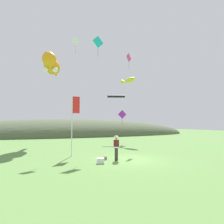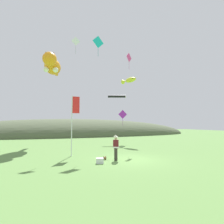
# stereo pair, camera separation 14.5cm
# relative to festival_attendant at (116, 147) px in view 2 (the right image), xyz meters

# --- Properties ---
(ground_plane) EXTENTS (120.00, 120.00, 0.00)m
(ground_plane) POSITION_rel_festival_attendant_xyz_m (1.11, -0.10, -0.95)
(ground_plane) COLOR #5B8442
(distant_hill_ridge) EXTENTS (58.80, 15.66, 7.56)m
(distant_hill_ridge) POSITION_rel_festival_attendant_xyz_m (1.11, 28.74, -0.95)
(distant_hill_ridge) COLOR #4C563D
(distant_hill_ridge) RESTS_ON ground
(festival_attendant) EXTENTS (0.49, 0.39, 1.77)m
(festival_attendant) POSITION_rel_festival_attendant_xyz_m (0.00, 0.00, 0.00)
(festival_attendant) COLOR #332D28
(festival_attendant) RESTS_ON ground
(kite_spool) EXTENTS (0.17, 0.26, 0.26)m
(kite_spool) POSITION_rel_festival_attendant_xyz_m (-0.68, 0.50, -0.83)
(kite_spool) COLOR olive
(kite_spool) RESTS_ON ground
(picnic_cooler) EXTENTS (0.55, 0.42, 0.36)m
(picnic_cooler) POSITION_rel_festival_attendant_xyz_m (-1.35, -0.56, -0.77)
(picnic_cooler) COLOR white
(picnic_cooler) RESTS_ON ground
(festival_banner_pole) EXTENTS (0.66, 0.08, 4.97)m
(festival_banner_pole) POSITION_rel_festival_attendant_xyz_m (-2.68, 2.79, 2.30)
(festival_banner_pole) COLOR silver
(festival_banner_pole) RESTS_ON ground
(kite_giant_cat) EXTENTS (2.56, 6.92, 2.11)m
(kite_giant_cat) POSITION_rel_festival_attendant_xyz_m (-4.39, 10.86, 8.99)
(kite_giant_cat) COLOR orange
(kite_fish_windsock) EXTENTS (1.57, 2.70, 0.80)m
(kite_fish_windsock) POSITION_rel_festival_attendant_xyz_m (6.19, 10.64, 8.00)
(kite_fish_windsock) COLOR yellow
(kite_tube_streamer) EXTENTS (2.57, 1.22, 0.44)m
(kite_tube_streamer) POSITION_rel_festival_attendant_xyz_m (4.62, 11.44, 5.67)
(kite_tube_streamer) COLOR black
(kite_diamond_white) EXTENTS (0.91, 0.03, 1.81)m
(kite_diamond_white) POSITION_rel_festival_attendant_xyz_m (-2.17, 5.87, 10.23)
(kite_diamond_white) COLOR white
(kite_diamond_pink) EXTENTS (0.96, 0.65, 2.05)m
(kite_diamond_pink) POSITION_rel_festival_attendant_xyz_m (4.23, 6.54, 9.60)
(kite_diamond_pink) COLOR #E53F8C
(kite_diamond_teal) EXTENTS (1.30, 0.34, 2.23)m
(kite_diamond_teal) POSITION_rel_festival_attendant_xyz_m (0.09, 5.36, 10.29)
(kite_diamond_teal) COLOR #19BFBF
(kite_diamond_violet) EXTENTS (1.21, 0.13, 2.11)m
(kite_diamond_violet) POSITION_rel_festival_attendant_xyz_m (4.82, 9.86, 2.96)
(kite_diamond_violet) COLOR purple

